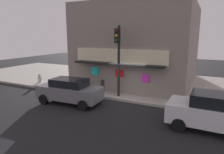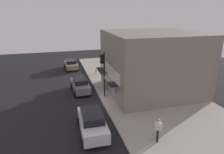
% 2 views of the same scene
% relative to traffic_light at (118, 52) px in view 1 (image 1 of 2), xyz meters
% --- Properties ---
extents(ground_plane, '(57.54, 57.54, 0.00)m').
position_rel_traffic_light_xyz_m(ground_plane, '(0.56, -0.47, -3.31)').
color(ground_plane, black).
extents(sidewalk, '(38.36, 10.97, 0.17)m').
position_rel_traffic_light_xyz_m(sidewalk, '(0.56, 5.01, -3.22)').
color(sidewalk, '#A39E93').
rests_on(sidewalk, ground_plane).
extents(corner_building, '(9.31, 10.70, 6.77)m').
position_rel_traffic_light_xyz_m(corner_building, '(-0.28, 5.73, 0.24)').
color(corner_building, gray).
rests_on(corner_building, sidewalk).
extents(traffic_light, '(0.32, 0.58, 4.89)m').
position_rel_traffic_light_xyz_m(traffic_light, '(0.00, 0.00, 0.00)').
color(traffic_light, black).
rests_on(traffic_light, sidewalk).
extents(fire_hydrant, '(0.51, 0.27, 0.76)m').
position_rel_traffic_light_xyz_m(fire_hydrant, '(-8.30, 0.85, -2.78)').
color(fire_hydrant, '#B2B2B7').
rests_on(fire_hydrant, sidewalk).
extents(trash_can, '(0.56, 0.56, 0.89)m').
position_rel_traffic_light_xyz_m(trash_can, '(-1.69, 1.07, -2.70)').
color(trash_can, '#2D2D2D').
rests_on(trash_can, sidewalk).
extents(parked_car_grey, '(4.31, 2.10, 1.65)m').
position_rel_traffic_light_xyz_m(parked_car_grey, '(-2.46, -2.24, -2.46)').
color(parked_car_grey, slate).
rests_on(parked_car_grey, ground_plane).
extents(parked_car_white, '(4.57, 2.18, 1.79)m').
position_rel_traffic_light_xyz_m(parked_car_white, '(6.20, -2.39, -2.40)').
color(parked_car_white, silver).
rests_on(parked_car_white, ground_plane).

